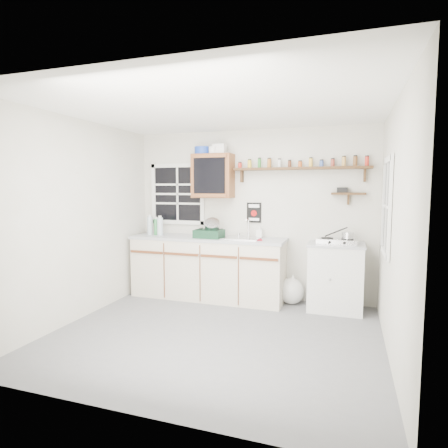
% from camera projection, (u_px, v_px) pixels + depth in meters
% --- Properties ---
extents(room, '(3.64, 3.24, 2.54)m').
position_uv_depth(room, '(215.00, 224.00, 4.10)').
color(room, '#5B5B5E').
rests_on(room, ground).
extents(main_cabinet, '(2.31, 0.63, 0.92)m').
position_uv_depth(main_cabinet, '(208.00, 268.00, 5.59)').
color(main_cabinet, beige).
rests_on(main_cabinet, floor).
extents(right_cabinet, '(0.73, 0.57, 0.91)m').
position_uv_depth(right_cabinet, '(336.00, 277.00, 5.03)').
color(right_cabinet, silver).
rests_on(right_cabinet, floor).
extents(sink, '(0.52, 0.44, 0.29)m').
position_uv_depth(sink, '(242.00, 238.00, 5.38)').
color(sink, '#B9BABE').
rests_on(sink, main_cabinet).
extents(upper_cabinet, '(0.60, 0.32, 0.65)m').
position_uv_depth(upper_cabinet, '(213.00, 176.00, 5.58)').
color(upper_cabinet, brown).
rests_on(upper_cabinet, wall_back).
extents(upper_cabinet_clutter, '(0.48, 0.24, 0.14)m').
position_uv_depth(upper_cabinet_clutter, '(209.00, 150.00, 5.56)').
color(upper_cabinet_clutter, '#173698').
rests_on(upper_cabinet_clutter, upper_cabinet).
extents(spice_shelf, '(1.91, 0.18, 0.35)m').
position_uv_depth(spice_shelf, '(301.00, 167.00, 5.23)').
color(spice_shelf, '#311D0D').
rests_on(spice_shelf, wall_back).
extents(secondary_shelf, '(0.45, 0.16, 0.24)m').
position_uv_depth(secondary_shelf, '(347.00, 193.00, 5.08)').
color(secondary_shelf, '#311D0D').
rests_on(secondary_shelf, wall_back).
extents(warning_sign, '(0.22, 0.02, 0.30)m').
position_uv_depth(warning_sign, '(254.00, 213.00, 5.58)').
color(warning_sign, black).
rests_on(warning_sign, wall_back).
extents(window_back, '(0.93, 0.03, 0.98)m').
position_uv_depth(window_back, '(178.00, 194.00, 5.95)').
color(window_back, black).
rests_on(window_back, wall_back).
extents(window_right, '(0.03, 0.78, 1.08)m').
position_uv_depth(window_right, '(387.00, 206.00, 4.04)').
color(window_right, black).
rests_on(window_right, wall_back).
extents(water_bottles, '(0.29, 0.13, 0.31)m').
position_uv_depth(water_bottles, '(155.00, 226.00, 5.80)').
color(water_bottles, '#A3B5BF').
rests_on(water_bottles, main_cabinet).
extents(dish_rack, '(0.41, 0.31, 0.30)m').
position_uv_depth(dish_rack, '(210.00, 231.00, 5.46)').
color(dish_rack, '#10311E').
rests_on(dish_rack, main_cabinet).
extents(soap_bottle, '(0.09, 0.09, 0.18)m').
position_uv_depth(soap_bottle, '(260.00, 232.00, 5.46)').
color(soap_bottle, white).
rests_on(soap_bottle, main_cabinet).
extents(rag, '(0.17, 0.16, 0.02)m').
position_uv_depth(rag, '(257.00, 240.00, 5.20)').
color(rag, maroon).
rests_on(rag, main_cabinet).
extents(hotplate, '(0.53, 0.31, 0.08)m').
position_uv_depth(hotplate, '(337.00, 241.00, 4.97)').
color(hotplate, '#B9BABE').
rests_on(hotplate, right_cabinet).
extents(saucepan, '(0.37, 0.18, 0.16)m').
position_uv_depth(saucepan, '(347.00, 236.00, 4.92)').
color(saucepan, '#B9BABE').
rests_on(saucepan, hotplate).
extents(trash_bag, '(0.39, 0.35, 0.44)m').
position_uv_depth(trash_bag, '(291.00, 291.00, 5.32)').
color(trash_bag, beige).
rests_on(trash_bag, floor).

